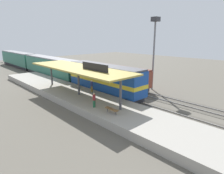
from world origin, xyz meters
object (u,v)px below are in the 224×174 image
(platform_bench, at_px, (112,109))
(light_mast, at_px, (155,39))
(person_waiting, at_px, (92,85))
(passenger_carriage_front, at_px, (50,67))
(locomotive, at_px, (104,79))
(freight_car, at_px, (119,76))
(passenger_carriage_rear, at_px, (18,59))
(person_walking, at_px, (94,99))

(platform_bench, distance_m, light_mast, 16.16)
(person_waiting, bearing_deg, passenger_carriage_front, 82.10)
(locomotive, distance_m, freight_car, 4.79)
(platform_bench, bearing_deg, passenger_carriage_rear, 82.69)
(light_mast, bearing_deg, freight_car, 124.21)
(freight_car, distance_m, person_waiting, 7.24)
(light_mast, bearing_deg, person_walking, -172.29)
(locomotive, xyz_separation_m, person_walking, (-6.22, -5.34, -0.56))
(freight_car, xyz_separation_m, person_walking, (-10.82, -6.61, -0.12))
(freight_car, bearing_deg, platform_bench, -138.84)
(light_mast, relative_size, person_waiting, 6.84)
(person_waiting, distance_m, person_walking, 6.42)
(platform_bench, xyz_separation_m, freight_car, (10.60, 9.27, 0.63))
(passenger_carriage_front, distance_m, passenger_carriage_rear, 20.80)
(passenger_carriage_front, relative_size, light_mast, 1.71)
(person_waiting, height_order, person_walking, same)
(passenger_carriage_front, bearing_deg, passenger_carriage_rear, 90.00)
(passenger_carriage_front, bearing_deg, light_mast, -70.01)
(passenger_carriage_front, bearing_deg, person_waiting, -97.90)
(passenger_carriage_rear, bearing_deg, freight_car, -83.01)
(locomotive, height_order, person_walking, locomotive)
(light_mast, xyz_separation_m, person_walking, (-14.02, -1.90, -6.54))
(freight_car, xyz_separation_m, light_mast, (3.20, -4.71, 6.43))
(locomotive, xyz_separation_m, person_waiting, (-2.51, -0.10, -0.56))
(platform_bench, relative_size, person_waiting, 0.99)
(person_waiting, relative_size, person_walking, 1.00)
(locomotive, xyz_separation_m, light_mast, (7.80, -3.45, 5.99))
(person_walking, bearing_deg, light_mast, 7.71)
(person_waiting, bearing_deg, passenger_carriage_rear, 86.31)
(locomotive, distance_m, person_walking, 8.22)
(platform_bench, distance_m, freight_car, 14.09)
(platform_bench, height_order, person_waiting, person_waiting)
(passenger_carriage_rear, bearing_deg, passenger_carriage_front, -90.00)
(passenger_carriage_rear, height_order, person_waiting, passenger_carriage_rear)
(light_mast, height_order, person_walking, light_mast)
(locomotive, relative_size, freight_car, 1.20)
(platform_bench, bearing_deg, locomotive, 53.14)
(passenger_carriage_front, bearing_deg, freight_car, -74.63)
(platform_bench, xyz_separation_m, locomotive, (6.00, 8.00, 1.07))
(platform_bench, relative_size, passenger_carriage_front, 0.08)
(platform_bench, xyz_separation_m, person_waiting, (3.49, 7.90, 0.51))
(platform_bench, distance_m, passenger_carriage_rear, 47.20)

